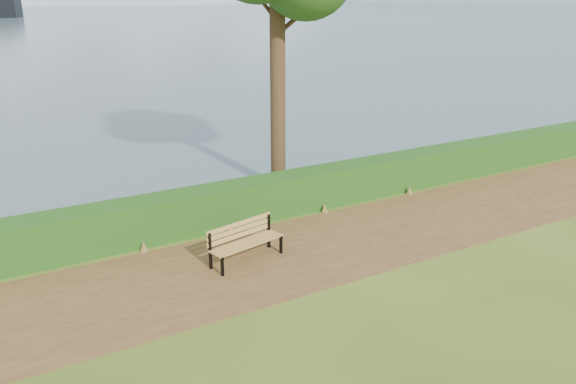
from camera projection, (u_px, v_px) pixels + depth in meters
ground at (315, 255)px, 12.29m from camera, size 140.00×140.00×0.00m
path at (308, 250)px, 12.53m from camera, size 40.00×3.40×0.01m
hedge at (260, 198)px, 14.25m from camera, size 32.00×0.85×1.00m
bench at (244, 239)px, 11.91m from camera, size 1.75×0.83×0.84m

